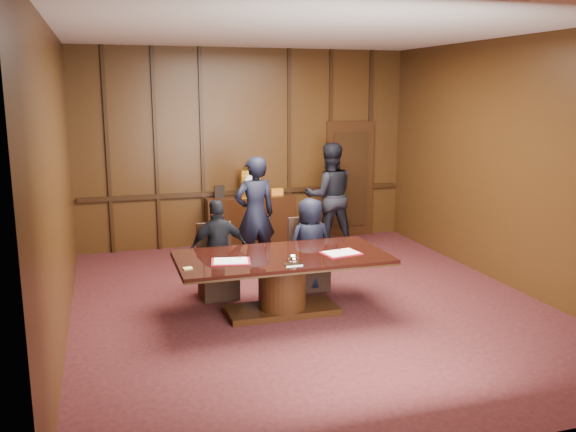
# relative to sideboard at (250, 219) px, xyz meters

# --- Properties ---
(room) EXTENTS (7.00, 7.04, 3.50)m
(room) POSITION_rel_sideboard_xyz_m (0.07, -3.12, 1.24)
(room) COLOR black
(room) RESTS_ON ground
(sideboard) EXTENTS (1.60, 0.45, 1.54)m
(sideboard) POSITION_rel_sideboard_xyz_m (0.00, 0.00, 0.00)
(sideboard) COLOR black
(sideboard) RESTS_ON ground
(conference_table) EXTENTS (2.62, 1.32, 0.76)m
(conference_table) POSITION_rel_sideboard_xyz_m (-0.43, -3.46, 0.02)
(conference_table) COLOR black
(conference_table) RESTS_ON ground
(folder_left) EXTENTS (0.51, 0.41, 0.02)m
(folder_left) POSITION_rel_sideboard_xyz_m (-1.11, -3.58, 0.28)
(folder_left) COLOR maroon
(folder_left) RESTS_ON conference_table
(folder_right) EXTENTS (0.51, 0.40, 0.02)m
(folder_right) POSITION_rel_sideboard_xyz_m (0.29, -3.62, 0.28)
(folder_right) COLOR maroon
(folder_right) RESTS_ON conference_table
(inkstand) EXTENTS (0.20, 0.14, 0.12)m
(inkstand) POSITION_rel_sideboard_xyz_m (-0.43, -3.91, 0.33)
(inkstand) COLOR white
(inkstand) RESTS_ON conference_table
(notepad) EXTENTS (0.11, 0.09, 0.01)m
(notepad) POSITION_rel_sideboard_xyz_m (-1.64, -3.72, 0.28)
(notepad) COLOR #E7DC71
(notepad) RESTS_ON conference_table
(chair_left) EXTENTS (0.50, 0.50, 0.99)m
(chair_left) POSITION_rel_sideboard_xyz_m (-1.08, -2.58, -0.19)
(chair_left) COLOR black
(chair_left) RESTS_ON ground
(chair_right) EXTENTS (0.50, 0.50, 0.99)m
(chair_right) POSITION_rel_sideboard_xyz_m (0.22, -2.58, -0.19)
(chair_right) COLOR black
(chair_right) RESTS_ON ground
(signatory_left) EXTENTS (0.81, 0.38, 1.36)m
(signatory_left) POSITION_rel_sideboard_xyz_m (-1.08, -2.66, 0.19)
(signatory_left) COLOR black
(signatory_left) RESTS_ON ground
(signatory_right) EXTENTS (0.69, 0.49, 1.31)m
(signatory_right) POSITION_rel_sideboard_xyz_m (0.22, -2.66, 0.17)
(signatory_right) COLOR black
(signatory_right) RESTS_ON ground
(witness_left) EXTENTS (0.70, 0.50, 1.79)m
(witness_left) POSITION_rel_sideboard_xyz_m (-0.30, -1.56, 0.41)
(witness_left) COLOR black
(witness_left) RESTS_ON ground
(witness_right) EXTENTS (0.98, 0.80, 1.87)m
(witness_right) POSITION_rel_sideboard_xyz_m (1.31, -0.54, 0.45)
(witness_right) COLOR black
(witness_right) RESTS_ON ground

